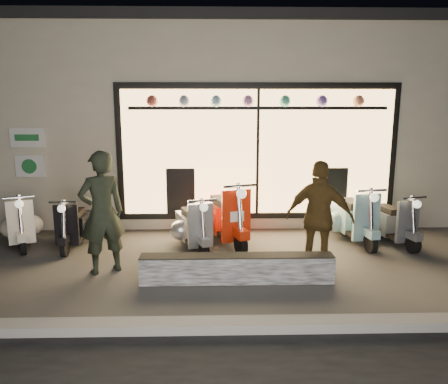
# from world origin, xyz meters

# --- Properties ---
(ground) EXTENTS (40.00, 40.00, 0.00)m
(ground) POSITION_xyz_m (0.00, 0.00, 0.00)
(ground) COLOR #383533
(ground) RESTS_ON ground
(kerb) EXTENTS (40.00, 0.25, 0.12)m
(kerb) POSITION_xyz_m (0.00, -2.00, 0.06)
(kerb) COLOR slate
(kerb) RESTS_ON ground
(shop_building) EXTENTS (10.20, 6.23, 4.20)m
(shop_building) POSITION_xyz_m (0.00, 4.98, 2.10)
(shop_building) COLOR beige
(shop_building) RESTS_ON ground
(graffiti_barrier) EXTENTS (2.73, 0.28, 0.40)m
(graffiti_barrier) POSITION_xyz_m (0.27, -0.65, 0.20)
(graffiti_barrier) COLOR black
(graffiti_barrier) RESTS_ON ground
(scooter_silver) EXTENTS (0.69, 1.31, 0.94)m
(scooter_silver) POSITION_xyz_m (-0.43, 0.92, 0.38)
(scooter_silver) COLOR black
(scooter_silver) RESTS_ON ground
(scooter_red) EXTENTS (0.83, 1.59, 1.14)m
(scooter_red) POSITION_xyz_m (0.14, 1.25, 0.46)
(scooter_red) COLOR black
(scooter_red) RESTS_ON ground
(scooter_black) EXTENTS (0.40, 1.23, 0.88)m
(scooter_black) POSITION_xyz_m (-2.54, 1.10, 0.36)
(scooter_black) COLOR black
(scooter_black) RESTS_ON ground
(scooter_cream) EXTENTS (0.77, 1.30, 0.95)m
(scooter_cream) POSITION_xyz_m (-3.53, 1.19, 0.38)
(scooter_cream) COLOR black
(scooter_cream) RESTS_ON ground
(scooter_blue) EXTENTS (0.59, 1.46, 1.04)m
(scooter_blue) POSITION_xyz_m (2.50, 1.26, 0.42)
(scooter_blue) COLOR black
(scooter_blue) RESTS_ON ground
(scooter_grey) EXTENTS (0.63, 1.29, 0.92)m
(scooter_grey) POSITION_xyz_m (3.14, 1.13, 0.37)
(scooter_grey) COLOR black
(scooter_grey) RESTS_ON ground
(man) EXTENTS (0.80, 0.72, 1.84)m
(man) POSITION_xyz_m (-1.70, -0.22, 0.92)
(man) COLOR black
(man) RESTS_ON ground
(woman) EXTENTS (1.07, 0.75, 1.69)m
(woman) POSITION_xyz_m (1.50, -0.31, 0.84)
(woman) COLOR brown
(woman) RESTS_ON ground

